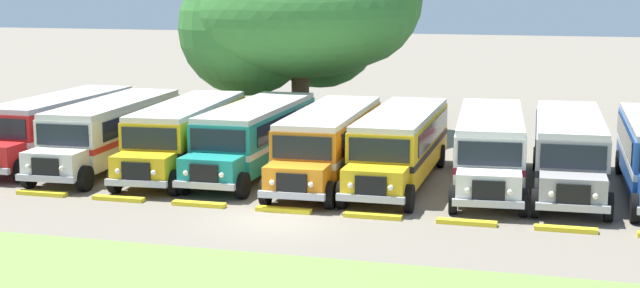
% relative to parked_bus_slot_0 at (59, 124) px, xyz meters
% --- Properties ---
extents(ground_plane, '(220.00, 220.00, 0.00)m').
position_rel_parked_bus_slot_0_xyz_m(ground_plane, '(12.77, -7.79, -1.58)').
color(ground_plane, slate).
extents(parked_bus_slot_0, '(2.69, 10.84, 2.82)m').
position_rel_parked_bus_slot_0_xyz_m(parked_bus_slot_0, '(0.00, 0.00, 0.00)').
color(parked_bus_slot_0, red).
rests_on(parked_bus_slot_0, ground_plane).
extents(parked_bus_slot_1, '(3.06, 10.89, 2.82)m').
position_rel_parked_bus_slot_0_xyz_m(parked_bus_slot_1, '(3.04, -0.78, 0.00)').
color(parked_bus_slot_1, silver).
rests_on(parked_bus_slot_1, ground_plane).
extents(parked_bus_slot_2, '(3.41, 10.95, 2.82)m').
position_rel_parked_bus_slot_0_xyz_m(parked_bus_slot_2, '(6.49, -0.61, 0.00)').
color(parked_bus_slot_2, yellow).
rests_on(parked_bus_slot_2, ground_plane).
extents(parked_bus_slot_3, '(2.72, 10.85, 2.82)m').
position_rel_parked_bus_slot_0_xyz_m(parked_bus_slot_3, '(9.49, -0.29, 0.00)').
color(parked_bus_slot_3, teal).
rests_on(parked_bus_slot_3, ground_plane).
extents(parked_bus_slot_4, '(2.95, 10.87, 2.82)m').
position_rel_parked_bus_slot_0_xyz_m(parked_bus_slot_4, '(12.90, -0.97, 0.00)').
color(parked_bus_slot_4, orange).
rests_on(parked_bus_slot_4, ground_plane).
extents(parked_bus_slot_5, '(2.75, 10.85, 2.82)m').
position_rel_parked_bus_slot_0_xyz_m(parked_bus_slot_5, '(15.77, -0.70, 0.00)').
color(parked_bus_slot_5, yellow).
rests_on(parked_bus_slot_5, ground_plane).
extents(parked_bus_slot_6, '(3.46, 10.96, 2.82)m').
position_rel_parked_bus_slot_0_xyz_m(parked_bus_slot_6, '(19.30, -0.37, 0.00)').
color(parked_bus_slot_6, silver).
rests_on(parked_bus_slot_6, ground_plane).
extents(parked_bus_slot_7, '(3.03, 10.89, 2.82)m').
position_rel_parked_bus_slot_0_xyz_m(parked_bus_slot_7, '(22.30, -0.19, 0.00)').
color(parked_bus_slot_7, '#9E9993').
rests_on(parked_bus_slot_7, ground_plane).
extents(curb_wheelstop_1, '(2.00, 0.36, 0.15)m').
position_rel_parked_bus_slot_0_xyz_m(curb_wheelstop_1, '(3.19, -6.69, -1.51)').
color(curb_wheelstop_1, yellow).
rests_on(curb_wheelstop_1, ground_plane).
extents(curb_wheelstop_2, '(2.00, 0.36, 0.15)m').
position_rel_parked_bus_slot_0_xyz_m(curb_wheelstop_2, '(6.38, -6.69, -1.51)').
color(curb_wheelstop_2, yellow).
rests_on(curb_wheelstop_2, ground_plane).
extents(curb_wheelstop_3, '(2.00, 0.36, 0.15)m').
position_rel_parked_bus_slot_0_xyz_m(curb_wheelstop_3, '(9.57, -6.69, -1.51)').
color(curb_wheelstop_3, yellow).
rests_on(curb_wheelstop_3, ground_plane).
extents(curb_wheelstop_4, '(2.00, 0.36, 0.15)m').
position_rel_parked_bus_slot_0_xyz_m(curb_wheelstop_4, '(12.77, -6.69, -1.51)').
color(curb_wheelstop_4, yellow).
rests_on(curb_wheelstop_4, ground_plane).
extents(curb_wheelstop_5, '(2.00, 0.36, 0.15)m').
position_rel_parked_bus_slot_0_xyz_m(curb_wheelstop_5, '(15.96, -6.69, -1.51)').
color(curb_wheelstop_5, yellow).
rests_on(curb_wheelstop_5, ground_plane).
extents(curb_wheelstop_6, '(2.00, 0.36, 0.15)m').
position_rel_parked_bus_slot_0_xyz_m(curb_wheelstop_6, '(19.15, -6.69, -1.51)').
color(curb_wheelstop_6, yellow).
rests_on(curb_wheelstop_6, ground_plane).
extents(curb_wheelstop_7, '(2.00, 0.36, 0.15)m').
position_rel_parked_bus_slot_0_xyz_m(curb_wheelstop_7, '(22.34, -6.69, -1.51)').
color(curb_wheelstop_7, yellow).
rests_on(curb_wheelstop_7, ground_plane).
extents(broad_shade_tree, '(12.29, 12.78, 10.68)m').
position_rel_parked_bus_slot_0_xyz_m(broad_shade_tree, '(8.66, 9.94, 4.56)').
color(broad_shade_tree, brown).
rests_on(broad_shade_tree, ground_plane).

